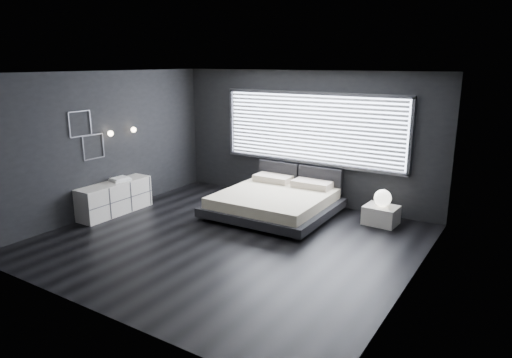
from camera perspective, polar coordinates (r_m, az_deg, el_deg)
The scene contains 12 objects.
room at distance 7.48m, azimuth -3.49°, elevation 2.33°, with size 6.04×6.00×2.80m.
window at distance 9.64m, azimuth 6.95°, elevation 6.26°, with size 4.14×0.09×1.52m.
headboard at distance 9.89m, azimuth 5.41°, elevation 0.37°, with size 1.96×0.16×0.52m.
sconce_near at distance 9.44m, azimuth -17.74°, elevation 5.45°, with size 0.18×0.11×0.11m.
sconce_far at distance 9.83m, azimuth -15.07°, elevation 5.97°, with size 0.18×0.11×0.11m.
wall_art_upper at distance 9.11m, azimuth -21.12°, elevation 6.45°, with size 0.01×0.48×0.48m.
wall_art_lower at distance 9.33m, azimuth -19.64°, elevation 3.82°, with size 0.01×0.48×0.48m.
bed at distance 9.08m, azimuth 2.34°, elevation -2.82°, with size 2.30×2.20×0.59m.
nightstand at distance 8.90m, azimuth 15.36°, elevation -4.37°, with size 0.60×0.50×0.35m, color silver.
orb_lamp at distance 8.81m, azimuth 15.56°, elevation -2.30°, with size 0.32×0.32×0.32m, color white.
dresser at distance 9.57m, azimuth -17.21°, elevation -2.28°, with size 0.46×1.60×0.64m.
book_stack at distance 9.58m, azimuth -16.63°, elevation -0.02°, with size 0.34×0.41×0.08m.
Camera 1 is at (4.30, -5.92, 2.98)m, focal length 32.00 mm.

